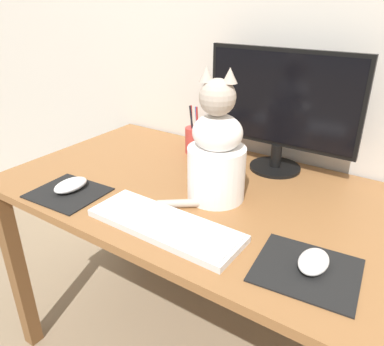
# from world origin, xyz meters

# --- Properties ---
(desk) EXTENTS (1.40, 0.72, 0.71)m
(desk) POSITION_xyz_m (0.00, 0.00, 0.62)
(desk) COLOR brown
(desk) RESTS_ON ground_plane
(monitor) EXTENTS (0.50, 0.17, 0.39)m
(monitor) POSITION_xyz_m (0.05, 0.26, 0.93)
(monitor) COLOR black
(monitor) RESTS_ON desk
(keyboard) EXTENTS (0.41, 0.15, 0.02)m
(keyboard) POSITION_xyz_m (-0.04, -0.23, 0.72)
(keyboard) COLOR silver
(keyboard) RESTS_ON desk
(mousepad_left) EXTENTS (0.21, 0.19, 0.00)m
(mousepad_left) POSITION_xyz_m (-0.39, -0.25, 0.71)
(mousepad_left) COLOR black
(mousepad_left) RESTS_ON desk
(mousepad_right) EXTENTS (0.23, 0.21, 0.00)m
(mousepad_right) POSITION_xyz_m (0.31, -0.19, 0.71)
(mousepad_right) COLOR black
(mousepad_right) RESTS_ON desk
(computer_mouse_left) EXTENTS (0.07, 0.11, 0.03)m
(computer_mouse_left) POSITION_xyz_m (-0.40, -0.23, 0.73)
(computer_mouse_left) COLOR white
(computer_mouse_left) RESTS_ON mousepad_left
(computer_mouse_right) EXTENTS (0.06, 0.10, 0.03)m
(computer_mouse_right) POSITION_xyz_m (0.32, -0.18, 0.73)
(computer_mouse_right) COLOR white
(computer_mouse_right) RESTS_ON mousepad_right
(cat) EXTENTS (0.21, 0.26, 0.37)m
(cat) POSITION_xyz_m (-0.02, -0.02, 0.85)
(cat) COLOR white
(cat) RESTS_ON desk
(pen_cup) EXTENTS (0.07, 0.07, 0.18)m
(pen_cup) POSITION_xyz_m (-0.26, 0.23, 0.76)
(pen_cup) COLOR #B23833
(pen_cup) RESTS_ON desk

